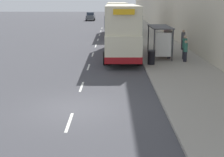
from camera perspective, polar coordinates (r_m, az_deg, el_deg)
ground_plane at (r=14.09m, az=-7.11°, el=-5.53°), size 220.00×220.00×0.00m
pavement at (r=52.09m, az=5.20°, el=9.11°), size 5.00×93.00×0.14m
lane_mark_0 at (r=12.62m, az=-7.96°, el=-7.94°), size 0.12×2.00×0.01m
lane_mark_1 at (r=17.50m, az=-5.72°, el=-1.50°), size 0.12×2.00×0.01m
lane_mark_2 at (r=22.52m, az=-4.48°, el=2.10°), size 0.12×2.00×0.01m
lane_mark_3 at (r=27.60m, az=-3.69°, el=4.38°), size 0.12×2.00×0.01m
lane_mark_4 at (r=32.72m, az=-3.14°, el=5.96°), size 0.12×2.00×0.01m
lane_mark_5 at (r=37.86m, az=-2.74°, el=7.10°), size 0.12×2.00×0.01m
lane_mark_6 at (r=43.00m, az=-2.44°, el=7.97°), size 0.12×2.00×0.01m
lane_mark_7 at (r=48.16m, az=-2.20°, el=8.66°), size 0.12×2.00×0.01m
lane_mark_8 at (r=53.33m, az=-2.00°, el=9.21°), size 0.12×2.00×0.01m
bus_shelter at (r=25.61m, az=9.08°, el=7.69°), size 1.60×4.20×2.48m
double_decker_bus_near at (r=26.41m, az=1.55°, el=8.95°), size 2.85×11.37×4.30m
double_decker_bus_ahead at (r=42.61m, az=0.74°, el=11.00°), size 2.85×11.51×4.30m
car_0 at (r=67.03m, az=0.19°, el=11.03°), size 2.03×4.25×1.85m
car_1 at (r=72.50m, az=-4.12°, el=11.25°), size 2.02×4.11×1.85m
pedestrian_at_shelter at (r=25.24m, az=12.99°, el=5.62°), size 0.37×0.37×1.87m
pedestrian_1 at (r=30.07m, az=12.71°, el=6.97°), size 0.37×0.37×1.86m
pedestrian_2 at (r=24.22m, az=13.13°, el=4.94°), size 0.32×0.32×1.61m
pedestrian_3 at (r=25.34m, az=10.26°, el=5.54°), size 0.33×0.33×1.66m
litter_bin at (r=22.81m, az=7.05°, el=3.89°), size 0.55×0.55×1.05m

